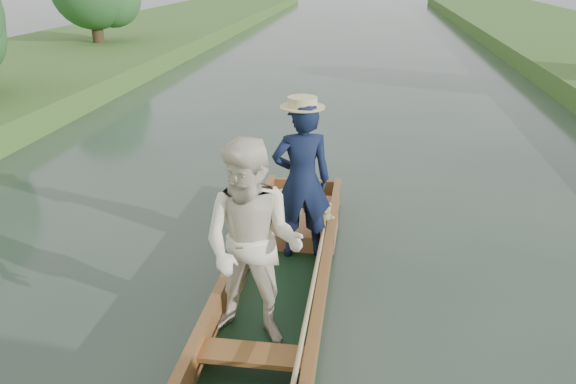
# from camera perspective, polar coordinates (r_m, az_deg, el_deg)

# --- Properties ---
(ground) EXTENTS (120.00, 120.00, 0.00)m
(ground) POSITION_cam_1_polar(r_m,az_deg,el_deg) (6.60, -0.74, -9.63)
(ground) COLOR #283D30
(ground) RESTS_ON ground
(trees_far) EXTENTS (22.65, 13.39, 4.22)m
(trees_far) POSITION_cam_1_polar(r_m,az_deg,el_deg) (16.30, -9.50, 18.18)
(trees_far) COLOR #47331E
(trees_far) RESTS_ON ground
(punt) EXTENTS (1.20, 5.06, 2.10)m
(punt) POSITION_cam_1_polar(r_m,az_deg,el_deg) (5.96, -1.21, -4.54)
(punt) COLOR black
(punt) RESTS_ON ground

